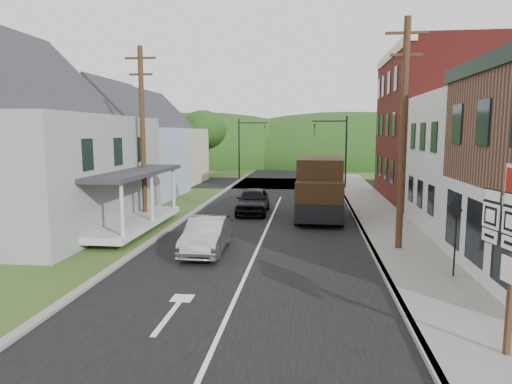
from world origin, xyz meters
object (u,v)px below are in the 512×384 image
(silver_sedan, at_px, (207,236))
(dark_sedan, at_px, (253,201))
(delivery_van, at_px, (320,188))
(warning_sign, at_px, (455,227))
(route_sign_cluster, at_px, (512,250))

(silver_sedan, xyz_separation_m, dark_sedan, (0.73, 8.82, 0.06))
(silver_sedan, height_order, delivery_van, delivery_van)
(delivery_van, xyz_separation_m, warning_sign, (4.02, -10.10, 0.10))
(silver_sedan, xyz_separation_m, route_sign_cluster, (8.03, -7.69, 1.69))
(dark_sedan, xyz_separation_m, route_sign_cluster, (7.30, -16.52, 1.63))
(route_sign_cluster, bearing_deg, delivery_van, 90.93)
(warning_sign, bearing_deg, route_sign_cluster, -117.02)
(dark_sedan, bearing_deg, silver_sedan, -95.81)
(route_sign_cluster, xyz_separation_m, warning_sign, (0.52, 5.24, -0.60))
(dark_sedan, height_order, warning_sign, warning_sign)
(delivery_van, bearing_deg, warning_sign, -66.83)
(route_sign_cluster, distance_m, warning_sign, 5.30)
(route_sign_cluster, bearing_deg, silver_sedan, 124.30)
(delivery_van, bearing_deg, silver_sedan, -119.20)
(dark_sedan, bearing_deg, route_sign_cluster, -67.24)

